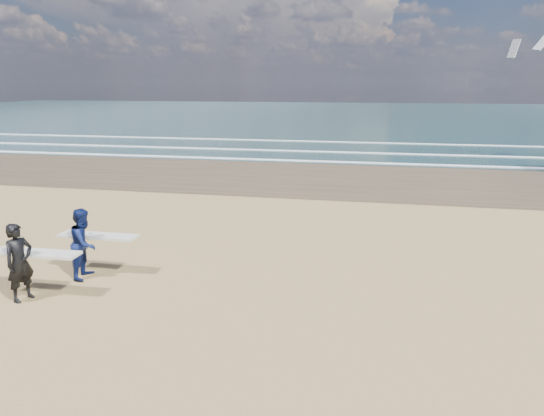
# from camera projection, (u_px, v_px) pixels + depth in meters

# --- Properties ---
(ocean) EXTENTS (220.00, 100.00, 0.02)m
(ocean) POSITION_uv_depth(u_px,v_px,m) (456.00, 116.00, 75.81)
(ocean) COLOR #1A3739
(ocean) RESTS_ON ground
(surfer_near) EXTENTS (2.21, 1.04, 1.93)m
(surfer_near) POSITION_uv_depth(u_px,v_px,m) (21.00, 261.00, 11.62)
(surfer_near) COLOR black
(surfer_near) RESTS_ON ground
(surfer_far) EXTENTS (2.21, 1.12, 1.92)m
(surfer_far) POSITION_uv_depth(u_px,v_px,m) (85.00, 243.00, 13.02)
(surfer_far) COLOR #0D194E
(surfer_far) RESTS_ON ground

